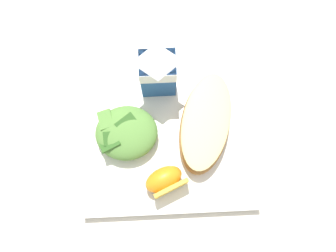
% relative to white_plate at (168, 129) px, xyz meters
% --- Properties ---
extents(ground, '(3.00, 3.00, 0.00)m').
position_rel_white_plate_xyz_m(ground, '(0.00, 0.00, -0.01)').
color(ground, beige).
extents(white_plate, '(0.28, 0.28, 0.02)m').
position_rel_white_plate_xyz_m(white_plate, '(0.00, 0.00, 0.00)').
color(white_plate, white).
rests_on(white_plate, ground).
extents(cheesy_pizza_bread, '(0.12, 0.18, 0.04)m').
position_rel_white_plate_xyz_m(cheesy_pizza_bread, '(0.06, 0.00, 0.03)').
color(cheesy_pizza_bread, '#A87038').
rests_on(cheesy_pizza_bread, white_plate).
extents(green_salad_pile, '(0.10, 0.09, 0.04)m').
position_rel_white_plate_xyz_m(green_salad_pile, '(-0.07, -0.01, 0.03)').
color(green_salad_pile, '#5B8E3D').
rests_on(green_salad_pile, white_plate).
extents(milk_carton, '(0.06, 0.04, 0.11)m').
position_rel_white_plate_xyz_m(milk_carton, '(-0.01, 0.08, 0.07)').
color(milk_carton, '#23569E').
rests_on(milk_carton, white_plate).
extents(orange_wedge_front, '(0.07, 0.06, 0.04)m').
position_rel_white_plate_xyz_m(orange_wedge_front, '(-0.01, -0.09, 0.03)').
color(orange_wedge_front, orange).
rests_on(orange_wedge_front, white_plate).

